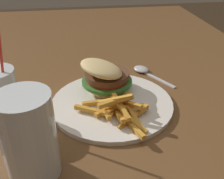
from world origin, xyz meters
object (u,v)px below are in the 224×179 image
Objects in this scene: juice_glass at (0,98)px; spoon at (143,70)px; meal_plate_near at (109,90)px; beer_glass at (30,140)px.

spoon is at bearing -64.42° from juice_glass.
meal_plate_near is at bearing -81.11° from juice_glass.
meal_plate_near is 2.02× the size of spoon.
beer_glass reaches higher than meal_plate_near.
meal_plate_near is 1.33× the size of juice_glass.
meal_plate_near is 0.25m from beer_glass.
meal_plate_near reaches higher than spoon.
beer_glass reaches higher than spoon.
juice_glass reaches higher than spoon.
beer_glass is 0.43m from spoon.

